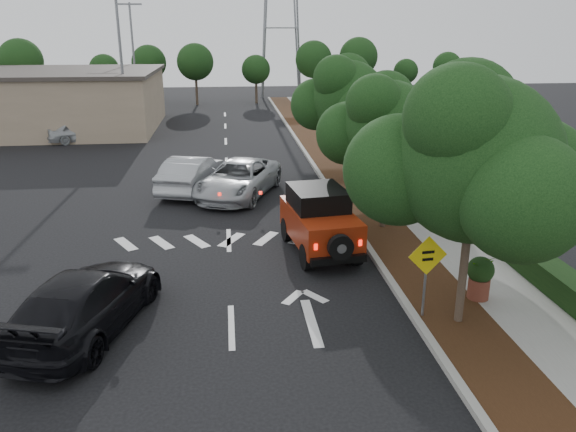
{
  "coord_description": "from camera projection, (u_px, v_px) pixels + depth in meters",
  "views": [
    {
      "loc": [
        0.04,
        -12.33,
        7.0
      ],
      "look_at": [
        1.74,
        3.0,
        1.82
      ],
      "focal_mm": 35.0,
      "sensor_mm": 36.0,
      "label": 1
    }
  ],
  "objects": [
    {
      "name": "street_tree_far",
      "position": [
        345.0,
        183.0,
        26.67
      ],
      "size": [
        3.4,
        3.4,
        5.62
      ],
      "primitive_type": null,
      "color": "black",
      "rests_on": "ground"
    },
    {
      "name": "silver_suv_ahead",
      "position": [
        238.0,
        179.0,
        24.42
      ],
      "size": [
        4.42,
        6.08,
        1.54
      ],
      "primitive_type": "imported",
      "rotation": [
        0.0,
        0.0,
        -0.38
      ],
      "color": "#A7AAAF",
      "rests_on": "ground"
    },
    {
      "name": "sidewalk",
      "position": [
        390.0,
        186.0,
        25.91
      ],
      "size": [
        2.0,
        70.0,
        0.12
      ],
      "primitive_type": "cube",
      "color": "gray",
      "rests_on": "ground"
    },
    {
      "name": "terracotta_planter",
      "position": [
        480.0,
        273.0,
        14.84
      ],
      "size": [
        0.71,
        0.71,
        1.23
      ],
      "rotation": [
        0.0,
        0.0,
        0.01
      ],
      "color": "brown",
      "rests_on": "ground"
    },
    {
      "name": "light_pole_a",
      "position": [
        128.0,
        138.0,
        37.65
      ],
      "size": [
        2.0,
        0.22,
        9.0
      ],
      "primitive_type": null,
      "color": "slate",
      "rests_on": "ground"
    },
    {
      "name": "black_suv_oncoming",
      "position": [
        86.0,
        301.0,
        13.49
      ],
      "size": [
        3.48,
        5.64,
        1.53
      ],
      "primitive_type": "imported",
      "rotation": [
        0.0,
        0.0,
        2.87
      ],
      "color": "black",
      "rests_on": "ground"
    },
    {
      "name": "planting_strip",
      "position": [
        350.0,
        187.0,
        25.71
      ],
      "size": [
        1.8,
        70.0,
        0.12
      ],
      "primitive_type": "cube",
      "color": "black",
      "rests_on": "ground"
    },
    {
      "name": "hedge",
      "position": [
        420.0,
        178.0,
        25.95
      ],
      "size": [
        0.8,
        70.0,
        0.8
      ],
      "primitive_type": "cube",
      "color": "black",
      "rests_on": "ground"
    },
    {
      "name": "silver_sedan_oncoming",
      "position": [
        192.0,
        174.0,
        25.15
      ],
      "size": [
        3.02,
        5.14,
        1.6
      ],
      "primitive_type": "imported",
      "rotation": [
        0.0,
        0.0,
        2.85
      ],
      "color": "#A0A2A7",
      "rests_on": "ground"
    },
    {
      "name": "light_pole_b",
      "position": [
        138.0,
        113.0,
        48.85
      ],
      "size": [
        2.0,
        0.22,
        9.0
      ],
      "primitive_type": null,
      "color": "slate",
      "rests_on": "ground"
    },
    {
      "name": "parked_suv",
      "position": [
        81.0,
        131.0,
        36.09
      ],
      "size": [
        4.55,
        3.14,
        1.44
      ],
      "primitive_type": "imported",
      "rotation": [
        0.0,
        0.0,
        1.95
      ],
      "color": "#B3B7BB",
      "rests_on": "ground"
    },
    {
      "name": "street_tree_near",
      "position": [
        457.0,
        324.0,
        13.95
      ],
      "size": [
        3.8,
        3.8,
        5.92
      ],
      "primitive_type": null,
      "color": "black",
      "rests_on": "ground"
    },
    {
      "name": "transmission_tower",
      "position": [
        281.0,
        97.0,
        59.69
      ],
      "size": [
        7.0,
        4.0,
        28.0
      ],
      "primitive_type": null,
      "color": "slate",
      "rests_on": "ground"
    },
    {
      "name": "red_jeep",
      "position": [
        318.0,
        219.0,
        18.33
      ],
      "size": [
        2.27,
        4.24,
        2.1
      ],
      "rotation": [
        0.0,
        0.0,
        0.13
      ],
      "color": "black",
      "rests_on": "ground"
    },
    {
      "name": "ground",
      "position": [
        231.0,
        327.0,
        13.84
      ],
      "size": [
        120.0,
        120.0,
        0.0
      ],
      "primitive_type": "plane",
      "color": "black",
      "rests_on": "ground"
    },
    {
      "name": "speed_hump_sign",
      "position": [
        427.0,
        266.0,
        13.7
      ],
      "size": [
        1.01,
        0.13,
        2.15
      ],
      "rotation": [
        0.0,
        0.0,
        0.1
      ],
      "color": "slate",
      "rests_on": "ground"
    },
    {
      "name": "street_tree_mid",
      "position": [
        382.0,
        229.0,
        20.55
      ],
      "size": [
        3.2,
        3.2,
        5.32
      ],
      "primitive_type": null,
      "color": "black",
      "rests_on": "ground"
    },
    {
      "name": "curb",
      "position": [
        328.0,
        188.0,
        25.6
      ],
      "size": [
        0.2,
        70.0,
        0.15
      ],
      "primitive_type": "cube",
      "color": "#9E9B93",
      "rests_on": "ground"
    }
  ]
}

